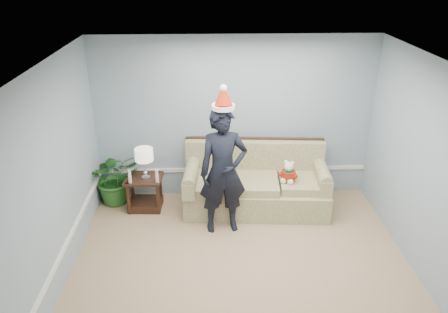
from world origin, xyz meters
TOP-DOWN VIEW (x-y plane):
  - room_shell at (0.00, 0.00)m, footprint 4.54×5.04m
  - wainscot_trim at (-1.18, 1.18)m, footprint 4.49×4.99m
  - sofa at (0.33, 2.03)m, footprint 2.33×1.12m
  - side_table at (-1.46, 2.04)m, footprint 0.60×0.52m
  - table_lamp at (-1.42, 2.01)m, footprint 0.28×0.28m
  - candle_pair at (-1.44, 1.87)m, footprint 0.47×0.05m
  - houseplant at (-1.96, 2.26)m, footprint 0.99×0.91m
  - man at (-0.22, 1.41)m, footprint 0.75×0.55m
  - santa_hat at (-0.22, 1.43)m, footprint 0.35×0.39m
  - teddy_bear at (0.81, 1.82)m, footprint 0.28×0.28m

SIDE VIEW (x-z plane):
  - side_table at x=-1.46m, z-range -0.06..0.49m
  - sofa at x=0.33m, z-range -0.15..0.91m
  - wainscot_trim at x=-1.18m, z-range 0.42..0.48m
  - houseplant at x=-1.96m, z-range 0.00..0.91m
  - candle_pair at x=-1.44m, z-range 0.55..0.76m
  - teddy_bear at x=0.81m, z-range 0.51..0.86m
  - table_lamp at x=-1.42m, z-range 0.69..1.20m
  - man at x=-0.22m, z-range 0.00..1.90m
  - room_shell at x=0.00m, z-range -0.02..2.72m
  - santa_hat at x=-0.22m, z-range 1.87..2.24m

